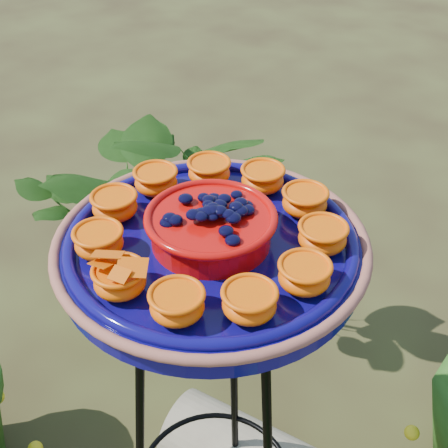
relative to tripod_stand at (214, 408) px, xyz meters
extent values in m
torus|color=black|center=(0.00, 0.00, 0.37)|extent=(0.36, 0.36, 0.02)
cylinder|color=black|center=(-0.06, 0.15, -0.11)|extent=(0.05, 0.09, 0.97)
cylinder|color=#0B0757|center=(0.00, 0.00, 0.41)|extent=(0.64, 0.64, 0.04)
torus|color=#A75C4B|center=(0.00, 0.00, 0.43)|extent=(0.52, 0.52, 0.02)
torus|color=#0B0757|center=(0.00, 0.00, 0.43)|extent=(0.48, 0.48, 0.02)
cylinder|color=#B80906|center=(0.00, 0.00, 0.46)|extent=(0.25, 0.25, 0.05)
torus|color=#B80906|center=(0.00, 0.00, 0.48)|extent=(0.21, 0.21, 0.01)
ellipsoid|color=black|center=(0.00, 0.00, 0.49)|extent=(0.17, 0.17, 0.04)
ellipsoid|color=#FF4902|center=(0.15, 0.09, 0.45)|extent=(0.08, 0.08, 0.04)
cylinder|color=orange|center=(0.15, 0.09, 0.47)|extent=(0.07, 0.07, 0.01)
ellipsoid|color=#FF4902|center=(0.08, 0.16, 0.45)|extent=(0.08, 0.08, 0.04)
cylinder|color=orange|center=(0.08, 0.16, 0.47)|extent=(0.07, 0.07, 0.01)
ellipsoid|color=#FF4902|center=(-0.02, 0.18, 0.45)|extent=(0.08, 0.08, 0.04)
cylinder|color=orange|center=(-0.02, 0.18, 0.47)|extent=(0.07, 0.07, 0.01)
ellipsoid|color=#FF4902|center=(-0.11, 0.14, 0.45)|extent=(0.08, 0.08, 0.04)
cylinder|color=orange|center=(-0.11, 0.14, 0.47)|extent=(0.07, 0.07, 0.01)
ellipsoid|color=#FF4902|center=(-0.17, 0.06, 0.45)|extent=(0.08, 0.08, 0.04)
cylinder|color=orange|center=(-0.17, 0.06, 0.47)|extent=(0.07, 0.07, 0.01)
ellipsoid|color=#FF4902|center=(-0.17, -0.04, 0.45)|extent=(0.08, 0.08, 0.04)
cylinder|color=orange|center=(-0.17, -0.04, 0.47)|extent=(0.07, 0.07, 0.01)
ellipsoid|color=#FF4902|center=(-0.12, -0.13, 0.45)|extent=(0.08, 0.08, 0.04)
cylinder|color=orange|center=(-0.12, -0.13, 0.47)|extent=(0.07, 0.07, 0.01)
ellipsoid|color=#FF4902|center=(-0.03, -0.18, 0.45)|extent=(0.08, 0.08, 0.04)
cylinder|color=orange|center=(-0.03, -0.18, 0.47)|extent=(0.07, 0.07, 0.01)
ellipsoid|color=#FF4902|center=(0.07, -0.16, 0.45)|extent=(0.08, 0.08, 0.04)
cylinder|color=orange|center=(0.07, -0.16, 0.47)|extent=(0.07, 0.07, 0.01)
ellipsoid|color=#FF4902|center=(0.15, -0.10, 0.45)|extent=(0.08, 0.08, 0.04)
cylinder|color=orange|center=(0.15, -0.10, 0.47)|extent=(0.07, 0.07, 0.01)
ellipsoid|color=#FF4902|center=(0.18, -0.01, 0.45)|extent=(0.08, 0.08, 0.04)
cylinder|color=orange|center=(0.18, -0.01, 0.47)|extent=(0.07, 0.07, 0.01)
cylinder|color=black|center=(-0.03, -0.18, 0.48)|extent=(0.02, 0.03, 0.00)
cube|color=#FF4F05|center=(-0.06, -0.17, 0.49)|extent=(0.05, 0.05, 0.01)
cube|color=#FF4F05|center=(-0.01, -0.17, 0.49)|extent=(0.05, 0.05, 0.01)
imported|color=#234C14|center=(-0.70, 0.59, -0.15)|extent=(1.05, 1.04, 0.89)
camera|label=1|loc=(0.50, -0.63, 1.06)|focal=50.00mm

